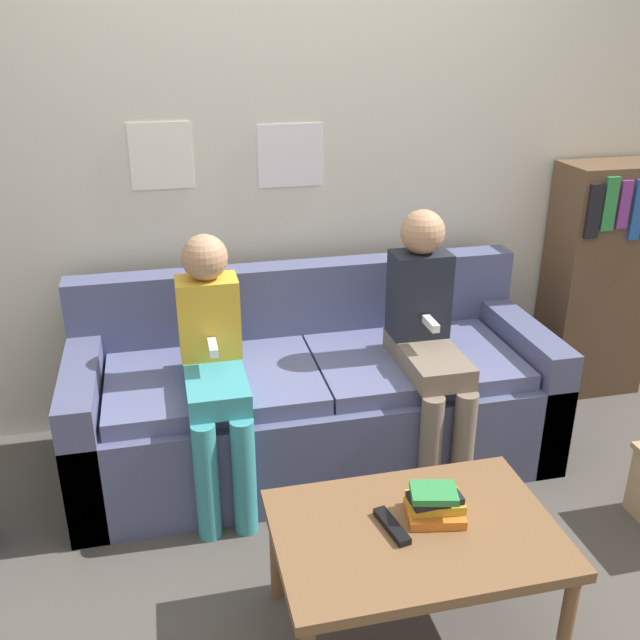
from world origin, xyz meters
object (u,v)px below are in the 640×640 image
Objects in this scene: coffee_table at (415,541)px; bookshelf at (598,280)px; person_left at (213,359)px; tv_remote at (392,526)px; person_right at (427,332)px; couch at (313,398)px.

bookshelf is at bearing 42.99° from coffee_table.
person_left reaches higher than coffee_table.
person_left is 6.19× the size of tv_remote.
person_left is 1.00m from tv_remote.
person_right is at bearing 53.09° from tv_remote.
couch is 1.71× the size of bookshelf.
person_left is 0.88m from person_right.
couch is 2.38× the size of coffee_table.
person_right is (0.37, 0.89, 0.27)m from coffee_table.
person_left is at bearing -166.20° from bookshelf.
coffee_table is at bearing -85.79° from couch.
couch is at bearing 79.93° from tv_remote.
bookshelf is at bearing 23.52° from person_right.
bookshelf is at bearing 13.80° from person_left.
couch is at bearing -169.07° from bookshelf.
couch is 1.90× the size of person_left.
tv_remote is (-0.07, 0.01, 0.06)m from coffee_table.
couch is 1.07m from tv_remote.
bookshelf reaches higher than person_right.
person_left reaches higher than tv_remote.
coffee_table is 0.80× the size of person_left.
person_left is 0.90× the size of bookshelf.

